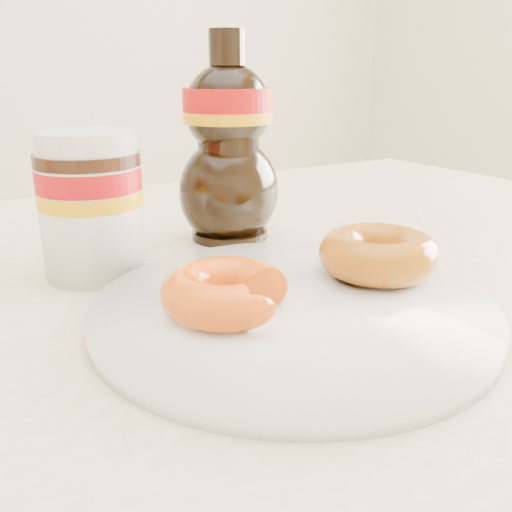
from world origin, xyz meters
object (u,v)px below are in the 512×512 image
plate (292,309)px  syrup_bottle (228,139)px  donut_bitten (226,292)px  donut_whole (378,254)px  dining_table (157,394)px  nutella_jar (91,199)px

plate → syrup_bottle: 0.24m
donut_bitten → donut_whole: size_ratio=0.91×
dining_table → donut_bitten: donut_bitten is taller
plate → dining_table: bearing=131.9°
donut_whole → plate: bearing=-173.8°
donut_bitten → nutella_jar: 0.18m
syrup_bottle → nutella_jar: bearing=-167.1°
dining_table → syrup_bottle: syrup_bottle is taller
nutella_jar → syrup_bottle: syrup_bottle is taller
dining_table → plate: size_ratio=4.77×
dining_table → plate: 0.15m
donut_bitten → nutella_jar: bearing=118.3°
donut_whole → donut_bitten: bearing=-178.7°
plate → nutella_jar: nutella_jar is taller
dining_table → donut_whole: donut_whole is taller
nutella_jar → syrup_bottle: (0.16, 0.04, 0.04)m
nutella_jar → plate: bearing=-62.0°
dining_table → syrup_bottle: 0.27m
dining_table → donut_bitten: (0.02, -0.08, 0.11)m
plate → donut_bitten: 0.06m
donut_whole → nutella_jar: nutella_jar is taller
plate → nutella_jar: size_ratio=2.33×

